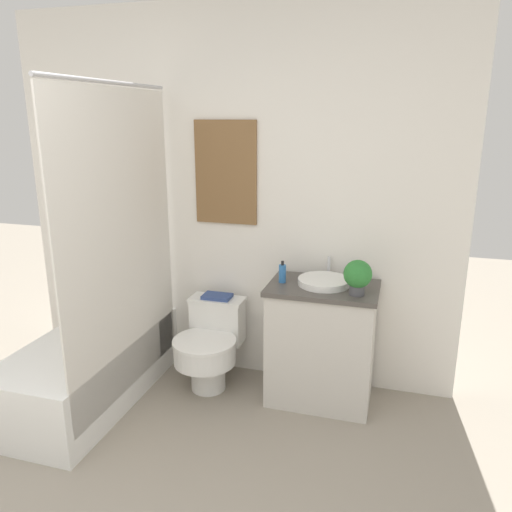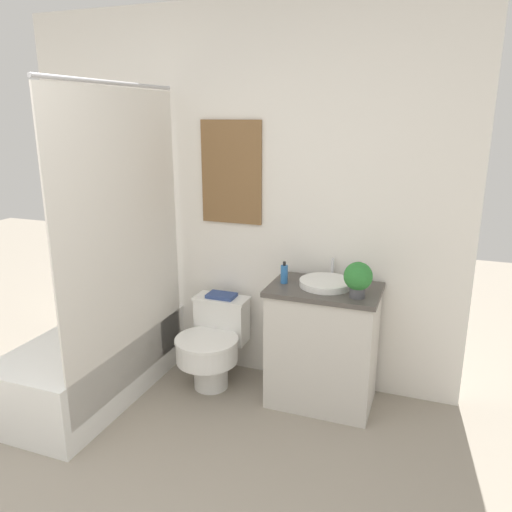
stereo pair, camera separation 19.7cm
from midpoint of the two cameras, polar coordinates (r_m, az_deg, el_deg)
name	(u,v)px [view 2 (the right image)]	position (r m, az deg, el deg)	size (l,w,h in m)	color
wall_back	(235,198)	(3.42, -0.77, 6.63)	(3.10, 0.07, 2.50)	white
shower_area	(97,355)	(3.49, -16.16, -10.84)	(0.63, 1.32, 1.98)	white
toilet	(213,343)	(3.44, -3.29, -9.94)	(0.42, 0.55, 0.58)	white
vanity	(322,345)	(3.25, 9.37, -10.08)	(0.68, 0.46, 0.78)	beige
sink	(326,283)	(3.11, 9.78, -3.08)	(0.32, 0.36, 0.13)	white
soap_bottle	(284,274)	(3.13, 5.05, -2.07)	(0.05, 0.05, 0.14)	#2D6BB2
potted_plant	(358,278)	(2.93, 13.48, -2.46)	(0.17, 0.17, 0.21)	#4C4C51
book_on_tank	(222,296)	(3.46, -2.33, -4.56)	(0.20, 0.13, 0.02)	#33477F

